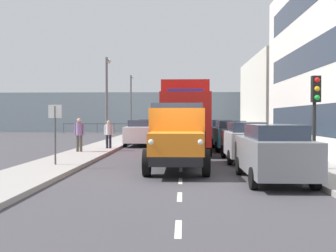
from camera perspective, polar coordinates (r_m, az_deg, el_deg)
The scene contains 21 objects.
ground_plane at distance 23.62m, azimuth 2.05°, elevation -3.35°, with size 80.00×80.00×0.00m, color #423F44.
sidewalk_left at distance 24.09m, azimuth 13.77°, elevation -3.11°, with size 2.32×43.60×0.15m, color #9E9993.
sidewalk_right at distance 24.13m, azimuth -9.65°, elevation -3.09°, with size 2.32×43.60×0.15m, color #9E9993.
road_centreline_markings at distance 22.67m, azimuth 2.04°, elevation -3.54°, with size 0.12×38.74×0.01m.
building_far_block at distance 35.70m, azimuth 19.04°, elevation 3.85°, with size 8.63×12.42×7.06m.
sea_horizon at distance 48.34m, azimuth 2.16°, elevation 2.04°, with size 80.00×0.80×5.00m, color #84939E.
seawall_railing at distance 44.75m, azimuth 2.15°, elevation 0.07°, with size 28.08×0.08×1.20m.
truck_vintage_orange at distance 13.81m, azimuth 1.34°, elevation -1.82°, with size 2.17×5.64×2.43m.
lorry_cargo_red at distance 21.63m, azimuth 2.53°, elevation 1.72°, with size 2.58×8.20×3.87m.
car_grey_kerbside_near at distance 11.96m, azimuth 15.30°, elevation -3.73°, with size 1.80×4.20×1.72m.
car_silver_kerbside_1 at distance 17.16m, azimuth 11.30°, elevation -2.17°, with size 1.76×4.22×1.72m.
car_teal_kerbside_2 at distance 22.56m, azimuth 9.12°, elevation -1.31°, with size 1.85×4.25×1.72m.
car_navy_kerbside_3 at distance 27.95m, azimuth 7.79°, elevation -0.79°, with size 1.75×3.95×1.72m.
car_white_oppositeside_0 at distance 25.91m, azimuth -4.08°, elevation -0.94°, with size 1.83×4.56×1.72m.
car_black_oppositeside_1 at distance 32.35m, azimuth -2.81°, elevation -0.48°, with size 1.91×4.02×1.72m.
pedestrian_by_lamp at distance 20.33m, azimuth -13.02°, elevation -0.86°, with size 0.53×0.34×1.72m.
pedestrian_with_bag at distance 22.16m, azimuth -8.79°, elevation -0.88°, with size 0.53×0.34×1.59m.
traffic_light_near at distance 14.18m, azimuth 21.00°, elevation 3.41°, with size 0.28×0.41×3.20m.
lamp_post_promenade at distance 25.89m, azimuth -9.00°, elevation 5.04°, with size 0.32×1.14×5.72m.
lamp_post_far at distance 37.14m, azimuth -5.48°, elevation 3.98°, with size 0.32×1.14×5.76m.
street_sign at distance 15.06m, azimuth -16.38°, elevation 0.31°, with size 0.50×0.07×2.25m.
Camera 1 is at (-0.08, 12.25, 1.95)m, focal length 41.15 mm.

